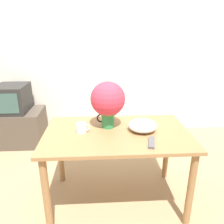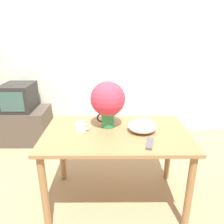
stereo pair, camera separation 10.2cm
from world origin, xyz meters
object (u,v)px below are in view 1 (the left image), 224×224
coffee_mug (82,128)px  tv_set (12,98)px  white_bowl (143,125)px  flower_vase (108,102)px

coffee_mug → tv_set: (-1.08, 1.28, -0.09)m
tv_set → coffee_mug: bearing=-49.9°
coffee_mug → white_bowl: bearing=-0.3°
white_bowl → tv_set: (-1.63, 1.28, -0.10)m
flower_vase → coffee_mug: flower_vase is taller
coffee_mug → tv_set: 1.67m
coffee_mug → tv_set: size_ratio=0.25×
flower_vase → coffee_mug: bearing=-157.7°
flower_vase → tv_set: flower_vase is taller
coffee_mug → white_bowl: 0.55m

